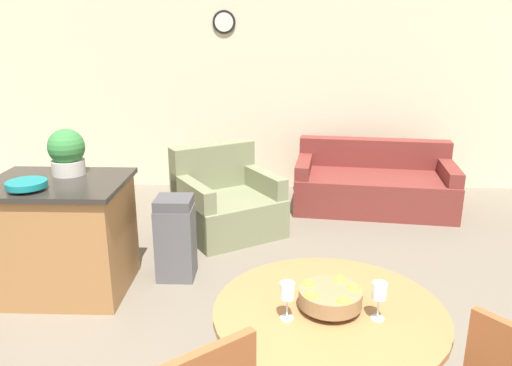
{
  "coord_description": "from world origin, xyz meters",
  "views": [
    {
      "loc": [
        0.01,
        -1.11,
        2.07
      ],
      "look_at": [
        -0.11,
        2.44,
        0.96
      ],
      "focal_mm": 35.0,
      "sensor_mm": 36.0,
      "label": 1
    }
  ],
  "objects": [
    {
      "name": "armchair",
      "position": [
        -0.47,
        3.83,
        0.3
      ],
      "size": [
        1.28,
        1.28,
        0.88
      ],
      "rotation": [
        0.0,
        0.0,
        0.56
      ],
      "color": "#7A7F5B",
      "rests_on": "ground_plane"
    },
    {
      "name": "kitchen_island",
      "position": [
        -1.67,
        2.53,
        0.47
      ],
      "size": [
        1.06,
        0.84,
        0.93
      ],
      "color": "#9E6B3D",
      "rests_on": "ground_plane"
    },
    {
      "name": "trash_bin",
      "position": [
        -0.81,
        2.78,
        0.36
      ],
      "size": [
        0.31,
        0.3,
        0.72
      ],
      "color": "#56565B",
      "rests_on": "ground_plane"
    },
    {
      "name": "fruit_bowl",
      "position": [
        0.3,
        1.03,
        0.83
      ],
      "size": [
        0.31,
        0.31,
        0.13
      ],
      "color": "olive",
      "rests_on": "dining_table"
    },
    {
      "name": "wine_glass_left",
      "position": [
        0.08,
        0.94,
        0.9
      ],
      "size": [
        0.07,
        0.07,
        0.19
      ],
      "color": "silver",
      "rests_on": "dining_table"
    },
    {
      "name": "potted_plant",
      "position": [
        -1.64,
        2.72,
        1.12
      ],
      "size": [
        0.29,
        0.29,
        0.37
      ],
      "color": "beige",
      "rests_on": "kitchen_island"
    },
    {
      "name": "wall_back",
      "position": [
        -0.0,
        5.43,
        1.35
      ],
      "size": [
        8.0,
        0.09,
        2.7
      ],
      "color": "beige",
      "rests_on": "ground_plane"
    },
    {
      "name": "teal_bowl",
      "position": [
        -1.78,
        2.3,
        0.98
      ],
      "size": [
        0.29,
        0.29,
        0.07
      ],
      "color": "#147A7F",
      "rests_on": "kitchen_island"
    },
    {
      "name": "wine_glass_right",
      "position": [
        0.51,
        0.95,
        0.9
      ],
      "size": [
        0.07,
        0.07,
        0.19
      ],
      "color": "silver",
      "rests_on": "dining_table"
    },
    {
      "name": "dining_table",
      "position": [
        0.29,
        1.03,
        0.59
      ],
      "size": [
        1.14,
        1.14,
        0.76
      ],
      "color": "#9E6B3D",
      "rests_on": "ground_plane"
    },
    {
      "name": "couch",
      "position": [
        1.22,
        4.62,
        0.27
      ],
      "size": [
        1.93,
        1.19,
        0.76
      ],
      "rotation": [
        0.0,
        0.0,
        -0.13
      ],
      "color": "maroon",
      "rests_on": "ground_plane"
    }
  ]
}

